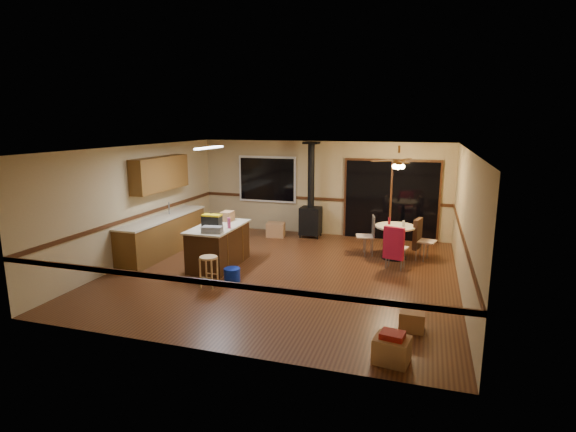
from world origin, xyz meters
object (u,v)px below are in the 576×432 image
at_px(toolbox_grey, 212,230).
at_px(blue_bucket, 232,275).
at_px(toolbox_black, 212,221).
at_px(dining_table, 395,236).
at_px(box_under_window, 276,230).
at_px(chair_near, 394,243).
at_px(box_corner_b, 412,321).
at_px(box_corner_a, 392,350).
at_px(kitchen_island, 219,246).
at_px(chair_left, 370,231).
at_px(chair_right, 419,234).
at_px(bar_stool, 209,272).
at_px(wood_stove, 311,211).

height_order(toolbox_grey, blue_bucket, toolbox_grey).
relative_size(toolbox_grey, toolbox_black, 1.00).
xyz_separation_m(dining_table, box_under_window, (-3.28, 1.10, -0.34)).
relative_size(toolbox_black, box_under_window, 0.84).
distance_m(blue_bucket, chair_near, 3.47).
bearing_deg(box_corner_b, chair_near, 99.87).
relative_size(box_corner_a, box_corner_b, 1.22).
xyz_separation_m(toolbox_black, box_corner_a, (4.07, -2.98, -0.84)).
height_order(kitchen_island, chair_near, chair_near).
bearing_deg(box_corner_b, chair_left, 106.54).
bearing_deg(blue_bucket, box_under_window, 94.98).
bearing_deg(box_under_window, blue_bucket, -85.02).
height_order(kitchen_island, box_corner_b, kitchen_island).
height_order(chair_left, chair_right, same).
bearing_deg(box_corner_a, kitchen_island, 142.44).
height_order(chair_near, chair_right, same).
distance_m(toolbox_grey, bar_stool, 0.97).
xyz_separation_m(toolbox_black, chair_right, (4.28, 1.85, -0.42)).
bearing_deg(toolbox_grey, chair_right, 30.55).
distance_m(kitchen_island, blue_bucket, 1.14).
relative_size(chair_left, box_corner_a, 1.14).
bearing_deg(box_under_window, toolbox_grey, -93.69).
height_order(toolbox_black, box_corner_b, toolbox_black).
distance_m(dining_table, box_corner_b, 3.75).
bearing_deg(chair_right, toolbox_black, -156.63).
bearing_deg(box_corner_b, bar_stool, 168.86).
relative_size(blue_bucket, chair_right, 0.46).
bearing_deg(bar_stool, box_under_window, 90.28).
distance_m(toolbox_black, bar_stool, 1.47).
bearing_deg(dining_table, toolbox_black, -154.96).
height_order(dining_table, box_corner_a, dining_table).
distance_m(toolbox_black, box_corner_b, 4.79).
height_order(kitchen_island, blue_bucket, kitchen_island).
xyz_separation_m(toolbox_black, box_under_window, (0.48, 2.85, -0.82)).
xyz_separation_m(bar_stool, chair_near, (3.31, 2.07, 0.29)).
bearing_deg(chair_right, bar_stool, -141.26).
bearing_deg(dining_table, chair_right, 10.22).
bearing_deg(dining_table, kitchen_island, -155.20).
relative_size(bar_stool, chair_near, 0.86).
bearing_deg(kitchen_island, toolbox_black, -147.19).
relative_size(toolbox_grey, blue_bucket, 1.26).
bearing_deg(toolbox_black, box_corner_b, -24.20).
bearing_deg(toolbox_black, chair_right, 23.37).
distance_m(toolbox_black, dining_table, 4.18).
bearing_deg(chair_left, chair_right, -1.46).
relative_size(wood_stove, box_under_window, 5.17).
distance_m(bar_stool, box_corner_b, 3.87).
distance_m(wood_stove, blue_bucket, 3.99).
height_order(dining_table, box_under_window, dining_table).
height_order(blue_bucket, chair_right, chair_right).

